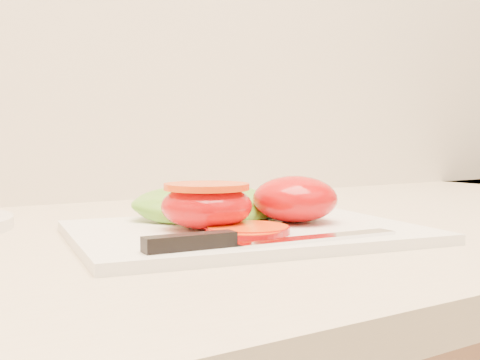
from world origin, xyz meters
TOP-DOWN VIEW (x-y plane):
  - cutting_board at (-0.61, 1.61)m, footprint 0.36×0.29m
  - tomato_half_dome at (-0.55, 1.61)m, footprint 0.09×0.09m
  - tomato_half_cut at (-0.65, 1.62)m, footprint 0.09×0.09m
  - tomato_slice_0 at (-0.63, 1.57)m, footprint 0.07×0.07m
  - tomato_slice_1 at (-0.64, 1.56)m, footprint 0.07×0.07m
  - lettuce_leaf_0 at (-0.61, 1.68)m, footprint 0.19×0.16m
  - lettuce_leaf_1 at (-0.57, 1.67)m, footprint 0.12×0.12m
  - knife at (-0.67, 1.53)m, footprint 0.23×0.05m

SIDE VIEW (x-z plane):
  - cutting_board at x=-0.61m, z-range 0.93..0.94m
  - tomato_slice_1 at x=-0.64m, z-range 0.94..0.95m
  - tomato_slice_0 at x=-0.63m, z-range 0.94..0.95m
  - knife at x=-0.67m, z-range 0.94..0.95m
  - lettuce_leaf_1 at x=-0.57m, z-range 0.94..0.96m
  - lettuce_leaf_0 at x=-0.61m, z-range 0.94..0.97m
  - tomato_half_cut at x=-0.65m, z-range 0.94..0.99m
  - tomato_half_dome at x=-0.55m, z-range 0.94..0.99m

